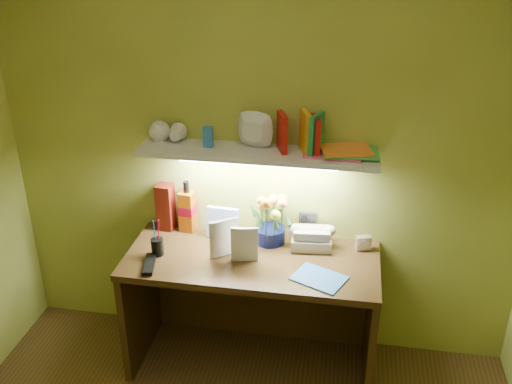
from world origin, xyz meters
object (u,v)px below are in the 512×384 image
at_px(desk, 252,313).
at_px(desk_clock, 363,243).
at_px(flower_bouquet, 270,218).
at_px(telephone, 311,236).
at_px(whisky_bottle, 187,206).

xyz_separation_m(desk, desk_clock, (0.61, 0.19, 0.42)).
relative_size(desk, flower_bouquet, 4.55).
height_order(telephone, desk_clock, telephone).
bearing_deg(flower_bouquet, desk, -110.81).
bearing_deg(desk, whisky_bottle, 150.09).
relative_size(flower_bouquet, telephone, 1.37).
distance_m(flower_bouquet, whisky_bottle, 0.51).
bearing_deg(desk, flower_bouquet, 69.19).
xyz_separation_m(telephone, desk_clock, (0.29, 0.02, -0.03)).
bearing_deg(desk, desk_clock, 17.75).
relative_size(desk, whisky_bottle, 4.41).
height_order(flower_bouquet, telephone, flower_bouquet).
distance_m(flower_bouquet, desk_clock, 0.54).
height_order(desk, desk_clock, desk_clock).
height_order(flower_bouquet, desk_clock, flower_bouquet).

